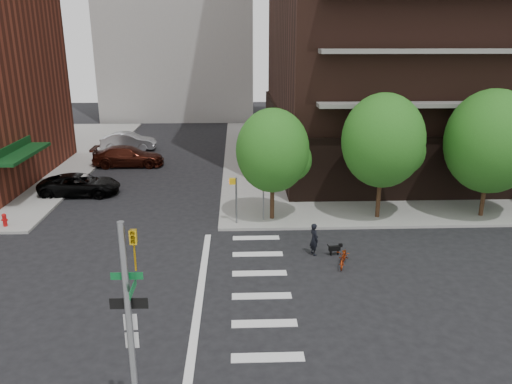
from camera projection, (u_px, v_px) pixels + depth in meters
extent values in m
plane|color=black|center=(187.00, 298.00, 19.96)|extent=(120.00, 120.00, 0.00)
cube|color=gray|center=(450.00, 155.00, 43.06)|extent=(39.00, 33.00, 0.15)
cube|color=silver|center=(268.00, 358.00, 16.26)|extent=(2.40, 0.50, 0.01)
cube|color=silver|center=(264.00, 324.00, 18.16)|extent=(2.40, 0.50, 0.01)
cube|color=silver|center=(262.00, 296.00, 20.07)|extent=(2.40, 0.50, 0.01)
cube|color=silver|center=(259.00, 273.00, 21.97)|extent=(2.40, 0.50, 0.01)
cube|color=silver|center=(258.00, 254.00, 23.88)|extent=(2.40, 0.50, 0.01)
cube|color=silver|center=(256.00, 238.00, 25.78)|extent=(2.40, 0.50, 0.01)
cube|color=silver|center=(199.00, 297.00, 19.98)|extent=(0.30, 13.00, 0.01)
cube|color=black|center=(422.00, 130.00, 42.82)|extent=(25.50, 25.50, 4.00)
cube|color=#0C3814|center=(22.00, 154.00, 31.03)|extent=(1.40, 6.00, 0.20)
cylinder|color=#301E11|center=(272.00, 199.00, 27.81)|extent=(0.24, 0.24, 2.30)
sphere|color=#235B19|center=(273.00, 151.00, 26.97)|extent=(4.00, 4.00, 4.00)
cylinder|color=#301E11|center=(379.00, 195.00, 27.98)|extent=(0.24, 0.24, 2.60)
sphere|color=#235B19|center=(383.00, 141.00, 27.04)|extent=(4.50, 4.50, 4.50)
cylinder|color=#301E11|center=(483.00, 196.00, 28.24)|extent=(0.24, 0.24, 2.30)
sphere|color=#235B19|center=(491.00, 142.00, 27.29)|extent=(5.00, 5.00, 5.00)
cylinder|color=slate|center=(131.00, 340.00, 11.84)|extent=(0.16, 0.16, 6.00)
imported|color=gold|center=(134.00, 251.00, 11.16)|extent=(0.16, 0.20, 1.00)
cube|color=#0A5926|center=(127.00, 276.00, 11.50)|extent=(0.75, 0.02, 0.18)
cube|color=#0A5926|center=(133.00, 289.00, 11.44)|extent=(0.02, 0.75, 0.18)
cube|color=black|center=(129.00, 303.00, 11.69)|extent=(0.90, 0.02, 0.28)
cube|color=silver|center=(131.00, 322.00, 11.84)|extent=(0.32, 0.02, 0.42)
cube|color=silver|center=(132.00, 340.00, 11.99)|extent=(0.32, 0.02, 0.42)
cylinder|color=slate|center=(236.00, 201.00, 27.02)|extent=(0.10, 0.10, 2.60)
cube|color=gold|center=(232.00, 181.00, 26.68)|extent=(0.32, 0.25, 0.32)
cylinder|color=slate|center=(263.00, 201.00, 27.61)|extent=(0.08, 0.08, 2.20)
cube|color=gold|center=(264.00, 186.00, 27.20)|extent=(0.64, 0.02, 0.64)
cylinder|color=#A50C0C|center=(5.00, 221.00, 26.87)|extent=(0.22, 0.22, 0.60)
sphere|color=#A50C0C|center=(4.00, 216.00, 26.77)|extent=(0.24, 0.24, 0.24)
imported|color=black|center=(80.00, 185.00, 32.46)|extent=(2.41, 5.11, 1.41)
imported|color=#39130C|center=(128.00, 156.00, 39.52)|extent=(2.36, 5.60, 1.61)
imported|color=#AFB1B6|center=(129.00, 141.00, 45.06)|extent=(1.71, 4.86, 1.60)
imported|color=maroon|center=(344.00, 257.00, 22.61)|extent=(1.03, 1.68, 0.83)
imported|color=black|center=(314.00, 239.00, 23.64)|extent=(0.67, 0.54, 1.57)
cube|color=black|center=(334.00, 248.00, 23.70)|extent=(0.57, 0.27, 0.22)
cube|color=black|center=(341.00, 245.00, 23.72)|extent=(0.18, 0.15, 0.16)
cylinder|color=black|center=(337.00, 252.00, 23.83)|extent=(0.06, 0.06, 0.24)
cylinder|color=black|center=(331.00, 253.00, 23.71)|extent=(0.06, 0.06, 0.24)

